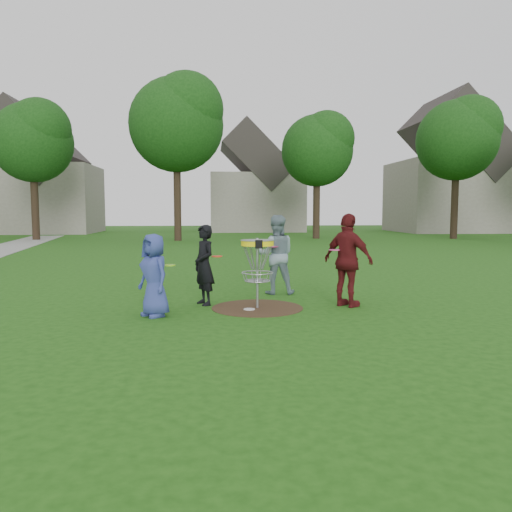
{
  "coord_description": "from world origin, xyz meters",
  "views": [
    {
      "loc": [
        -0.87,
        -9.64,
        1.94
      ],
      "look_at": [
        0.0,
        0.3,
        1.0
      ],
      "focal_mm": 35.0,
      "sensor_mm": 36.0,
      "label": 1
    }
  ],
  "objects": [
    {
      "name": "held_discs",
      "position": [
        -0.11,
        0.29,
        1.04
      ],
      "size": [
        3.4,
        2.09,
        0.24
      ],
      "color": "#8EE219",
      "rests_on": "ground"
    },
    {
      "name": "house_row",
      "position": [
        4.78,
        33.07,
        4.14
      ],
      "size": [
        44.5,
        10.65,
        11.62
      ],
      "color": "gray",
      "rests_on": "ground"
    },
    {
      "name": "player_blue",
      "position": [
        -1.93,
        -0.59,
        0.75
      ],
      "size": [
        0.83,
        0.87,
        1.5
      ],
      "primitive_type": "imported",
      "rotation": [
        0.0,
        0.0,
        -0.9
      ],
      "color": "#313F89",
      "rests_on": "ground"
    },
    {
      "name": "dirt_patch",
      "position": [
        0.0,
        0.0,
        0.0
      ],
      "size": [
        1.8,
        1.8,
        0.01
      ],
      "primitive_type": "cylinder",
      "color": "#47331E",
      "rests_on": "ground"
    },
    {
      "name": "disc_on_grass",
      "position": [
        -0.17,
        -0.18,
        0.01
      ],
      "size": [
        0.22,
        0.22,
        0.02
      ],
      "primitive_type": "cylinder",
      "color": "white",
      "rests_on": "ground"
    },
    {
      "name": "player_black",
      "position": [
        -1.04,
        0.44,
        0.81
      ],
      "size": [
        0.61,
        0.7,
        1.63
      ],
      "primitive_type": "imported",
      "rotation": [
        0.0,
        0.0,
        -1.11
      ],
      "color": "black",
      "rests_on": "ground"
    },
    {
      "name": "player_maroon",
      "position": [
        1.81,
        -0.02,
        0.93
      ],
      "size": [
        1.06,
        1.12,
        1.86
      ],
      "primitive_type": "imported",
      "rotation": [
        0.0,
        0.0,
        2.28
      ],
      "color": "#581416",
      "rests_on": "ground"
    },
    {
      "name": "disc_golf_basket",
      "position": [
        0.0,
        -0.0,
        1.02
      ],
      "size": [
        0.66,
        0.67,
        1.38
      ],
      "color": "#9EA0A5",
      "rests_on": "ground"
    },
    {
      "name": "ground",
      "position": [
        0.0,
        0.0,
        0.0
      ],
      "size": [
        100.0,
        100.0,
        0.0
      ],
      "primitive_type": "plane",
      "color": "#19470F",
      "rests_on": "ground"
    },
    {
      "name": "player_grey",
      "position": [
        0.58,
        1.63,
        0.9
      ],
      "size": [
        0.94,
        0.77,
        1.81
      ],
      "primitive_type": "imported",
      "rotation": [
        0.0,
        0.0,
        3.04
      ],
      "color": "gray",
      "rests_on": "ground"
    },
    {
      "name": "tree_row",
      "position": [
        0.44,
        20.67,
        6.21
      ],
      "size": [
        51.2,
        17.42,
        9.9
      ],
      "color": "#38281C",
      "rests_on": "ground"
    }
  ]
}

